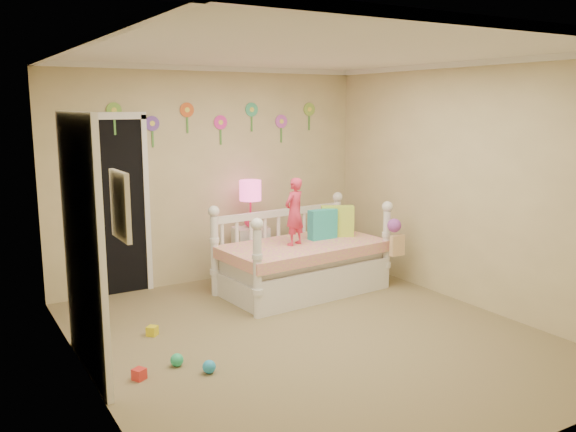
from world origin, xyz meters
TOP-DOWN VIEW (x-y plane):
  - floor at (0.00, 0.00)m, footprint 4.00×4.50m
  - ceiling at (0.00, 0.00)m, footprint 4.00×4.50m
  - back_wall at (0.00, 2.25)m, footprint 4.00×0.01m
  - left_wall at (-2.00, 0.00)m, footprint 0.01×4.50m
  - right_wall at (2.00, 0.00)m, footprint 0.01×4.50m
  - crown_molding at (0.00, 0.00)m, footprint 4.00×4.50m
  - daybed at (0.67, 1.24)m, footprint 1.99×1.18m
  - pillow_turquoise at (0.99, 1.30)m, footprint 0.36×0.13m
  - pillow_lime at (1.23, 1.33)m, footprint 0.41×0.32m
  - child at (0.54, 1.20)m, footprint 0.33×0.27m
  - nightstand at (0.37, 1.96)m, footprint 0.42×0.33m
  - table_lamp at (0.37, 1.96)m, footprint 0.27×0.27m
  - closet_doorway at (-1.25, 2.23)m, footprint 0.90×0.04m
  - flower_decals at (-0.09, 2.24)m, footprint 3.40×0.02m
  - mirror_closet at (-1.96, 0.30)m, footprint 0.07×1.30m
  - wall_picture at (-1.97, -0.90)m, footprint 0.05×0.34m
  - hanging_bag at (1.58, 0.68)m, footprint 0.20×0.16m
  - toy_scatter at (-1.32, 0.17)m, footprint 1.02×1.42m

SIDE VIEW (x-z plane):
  - floor at x=0.00m, z-range -0.01..0.01m
  - toy_scatter at x=-1.32m, z-range 0.00..0.11m
  - nightstand at x=0.37m, z-range 0.00..0.67m
  - daybed at x=0.67m, z-range 0.00..1.04m
  - hanging_bag at x=1.58m, z-range 0.45..0.81m
  - pillow_turquoise at x=0.99m, z-range 0.58..0.93m
  - pillow_lime at x=1.23m, z-range 0.58..0.95m
  - child at x=0.54m, z-range 0.58..1.35m
  - closet_doorway at x=-1.25m, z-range 0.00..2.07m
  - mirror_closet at x=-1.96m, z-range 0.00..2.10m
  - table_lamp at x=0.37m, z-range 0.76..1.34m
  - back_wall at x=0.00m, z-range 0.00..2.60m
  - left_wall at x=-2.00m, z-range 0.00..2.60m
  - right_wall at x=2.00m, z-range 0.00..2.60m
  - wall_picture at x=-1.97m, z-range 1.34..1.76m
  - flower_decals at x=-0.09m, z-range 1.69..2.19m
  - crown_molding at x=0.00m, z-range 2.54..2.60m
  - ceiling at x=0.00m, z-range 2.60..2.60m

